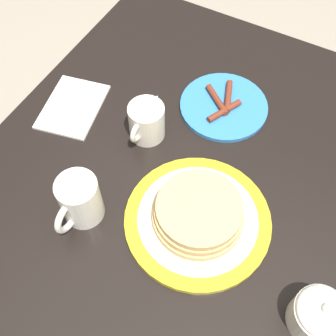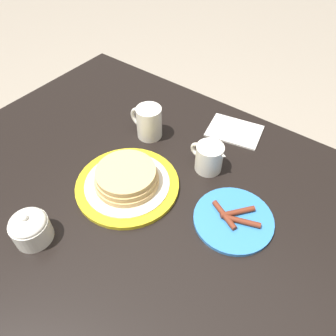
{
  "view_description": "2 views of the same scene",
  "coord_description": "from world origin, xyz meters",
  "px_view_note": "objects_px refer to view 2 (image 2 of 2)",
  "views": [
    {
      "loc": [
        0.33,
        0.11,
        1.47
      ],
      "look_at": [
        -0.06,
        -0.1,
        0.77
      ],
      "focal_mm": 45.0,
      "sensor_mm": 36.0,
      "label": 1
    },
    {
      "loc": [
        -0.43,
        0.38,
        1.42
      ],
      "look_at": [
        -0.06,
        -0.1,
        0.77
      ],
      "focal_mm": 35.0,
      "sensor_mm": 36.0,
      "label": 2
    }
  ],
  "objects_px": {
    "creamer_pitcher": "(209,157)",
    "sugar_bowl": "(30,228)",
    "coffee_mug": "(148,122)",
    "pancake_plate": "(126,180)",
    "side_plate_bacon": "(233,219)",
    "napkin": "(234,131)"
  },
  "relations": [
    {
      "from": "coffee_mug",
      "to": "sugar_bowl",
      "type": "relative_size",
      "value": 1.25
    },
    {
      "from": "pancake_plate",
      "to": "creamer_pitcher",
      "type": "xyz_separation_m",
      "value": [
        -0.14,
        -0.19,
        0.02
      ]
    },
    {
      "from": "creamer_pitcher",
      "to": "napkin",
      "type": "relative_size",
      "value": 0.62
    },
    {
      "from": "creamer_pitcher",
      "to": "napkin",
      "type": "xyz_separation_m",
      "value": [
        0.02,
        -0.19,
        -0.04
      ]
    },
    {
      "from": "side_plate_bacon",
      "to": "sugar_bowl",
      "type": "bearing_deg",
      "value": 42.58
    },
    {
      "from": "pancake_plate",
      "to": "side_plate_bacon",
      "type": "distance_m",
      "value": 0.3
    },
    {
      "from": "pancake_plate",
      "to": "coffee_mug",
      "type": "distance_m",
      "value": 0.22
    },
    {
      "from": "side_plate_bacon",
      "to": "coffee_mug",
      "type": "xyz_separation_m",
      "value": [
        0.37,
        -0.13,
        0.05
      ]
    },
    {
      "from": "coffee_mug",
      "to": "side_plate_bacon",
      "type": "bearing_deg",
      "value": 161.35
    },
    {
      "from": "sugar_bowl",
      "to": "coffee_mug",
      "type": "bearing_deg",
      "value": -87.71
    },
    {
      "from": "pancake_plate",
      "to": "side_plate_bacon",
      "type": "height_order",
      "value": "pancake_plate"
    },
    {
      "from": "pancake_plate",
      "to": "side_plate_bacon",
      "type": "relative_size",
      "value": 1.4
    },
    {
      "from": "coffee_mug",
      "to": "creamer_pitcher",
      "type": "distance_m",
      "value": 0.23
    },
    {
      "from": "side_plate_bacon",
      "to": "sugar_bowl",
      "type": "height_order",
      "value": "sugar_bowl"
    },
    {
      "from": "side_plate_bacon",
      "to": "napkin",
      "type": "relative_size",
      "value": 1.07
    },
    {
      "from": "side_plate_bacon",
      "to": "coffee_mug",
      "type": "distance_m",
      "value": 0.4
    },
    {
      "from": "creamer_pitcher",
      "to": "sugar_bowl",
      "type": "height_order",
      "value": "creamer_pitcher"
    },
    {
      "from": "sugar_bowl",
      "to": "side_plate_bacon",
      "type": "bearing_deg",
      "value": -137.42
    },
    {
      "from": "pancake_plate",
      "to": "napkin",
      "type": "xyz_separation_m",
      "value": [
        -0.12,
        -0.38,
        -0.02
      ]
    },
    {
      "from": "creamer_pitcher",
      "to": "sugar_bowl",
      "type": "relative_size",
      "value": 1.28
    },
    {
      "from": "pancake_plate",
      "to": "sugar_bowl",
      "type": "height_order",
      "value": "sugar_bowl"
    },
    {
      "from": "side_plate_bacon",
      "to": "coffee_mug",
      "type": "bearing_deg",
      "value": -18.65
    }
  ]
}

